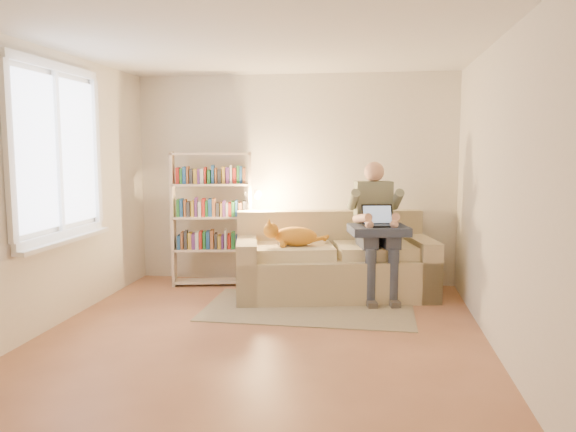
% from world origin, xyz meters
% --- Properties ---
extents(floor, '(4.50, 4.50, 0.00)m').
position_xyz_m(floor, '(0.00, 0.00, 0.00)').
color(floor, '#955F43').
rests_on(floor, ground).
extents(ceiling, '(4.00, 4.50, 0.02)m').
position_xyz_m(ceiling, '(0.00, 0.00, 2.60)').
color(ceiling, white).
rests_on(ceiling, wall_back).
extents(wall_left, '(0.02, 4.50, 2.60)m').
position_xyz_m(wall_left, '(-2.00, 0.00, 1.30)').
color(wall_left, silver).
rests_on(wall_left, floor).
extents(wall_right, '(0.02, 4.50, 2.60)m').
position_xyz_m(wall_right, '(2.00, 0.00, 1.30)').
color(wall_right, silver).
rests_on(wall_right, floor).
extents(wall_back, '(4.00, 0.02, 2.60)m').
position_xyz_m(wall_back, '(0.00, 2.25, 1.30)').
color(wall_back, silver).
rests_on(wall_back, floor).
extents(wall_front, '(4.00, 0.02, 2.60)m').
position_xyz_m(wall_front, '(0.00, -2.25, 1.30)').
color(wall_front, silver).
rests_on(wall_front, floor).
extents(window, '(0.12, 1.52, 1.69)m').
position_xyz_m(window, '(-1.95, 0.20, 1.38)').
color(window, white).
rests_on(window, wall_left).
extents(sofa, '(2.38, 1.44, 0.94)m').
position_xyz_m(sofa, '(0.55, 1.64, 0.34)').
color(sofa, tan).
rests_on(sofa, floor).
extents(person, '(0.53, 0.72, 1.54)m').
position_xyz_m(person, '(1.02, 1.58, 0.87)').
color(person, slate).
rests_on(person, sofa).
extents(cat, '(0.71, 0.36, 0.27)m').
position_xyz_m(cat, '(0.05, 1.39, 0.72)').
color(cat, '#F8A430').
rests_on(cat, sofa).
extents(blanket, '(0.71, 0.62, 0.09)m').
position_xyz_m(blanket, '(1.06, 1.44, 0.79)').
color(blanket, '#283046').
rests_on(blanket, person).
extents(laptop, '(0.39, 0.36, 0.29)m').
position_xyz_m(laptop, '(1.06, 1.45, 0.90)').
color(laptop, black).
rests_on(laptop, blanket).
extents(bookshelf, '(1.13, 0.45, 1.65)m').
position_xyz_m(bookshelf, '(-0.97, 1.90, 0.91)').
color(bookshelf, beige).
rests_on(bookshelf, floor).
extents(rug, '(2.20, 1.32, 0.01)m').
position_xyz_m(rug, '(0.33, 1.01, 0.01)').
color(rug, gray).
rests_on(rug, floor).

